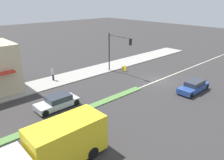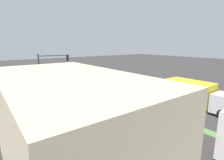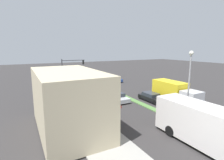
{
  "view_description": "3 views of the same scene",
  "coord_description": "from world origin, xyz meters",
  "px_view_note": "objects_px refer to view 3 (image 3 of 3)",
  "views": [
    {
      "loc": [
        -16.01,
        23.01,
        10.37
      ],
      "look_at": [
        0.0,
        8.36,
        2.2
      ],
      "focal_mm": 35.0,
      "sensor_mm": 36.0,
      "label": 1
    },
    {
      "loc": [
        13.99,
        27.18,
        7.04
      ],
      "look_at": [
        -1.92,
        6.21,
        1.61
      ],
      "focal_mm": 28.0,
      "sensor_mm": 36.0,
      "label": 2
    },
    {
      "loc": [
        14.65,
        35.49,
        7.67
      ],
      "look_at": [
        -0.46,
        7.09,
        1.86
      ],
      "focal_mm": 28.0,
      "sensor_mm": 36.0,
      "label": 3
    }
  ],
  "objects_px": {
    "city_bus": "(222,132)",
    "sedan_silver": "(117,97)",
    "suv_black": "(151,97)",
    "street_lamp": "(189,78)",
    "coupe_blue": "(115,79)",
    "warning_aframe_sign": "(70,84)",
    "pedestrian": "(64,95)",
    "traffic_signal_main": "(70,68)",
    "delivery_truck": "(174,92)"
  },
  "relations": [
    {
      "from": "street_lamp",
      "to": "delivery_truck",
      "type": "relative_size",
      "value": 0.98
    },
    {
      "from": "traffic_signal_main",
      "to": "pedestrian",
      "type": "height_order",
      "value": "traffic_signal_main"
    },
    {
      "from": "delivery_truck",
      "to": "city_bus",
      "type": "bearing_deg",
      "value": 56.83
    },
    {
      "from": "pedestrian",
      "to": "coupe_blue",
      "type": "xyz_separation_m",
      "value": [
        -14.28,
        -10.52,
        -0.35
      ]
    },
    {
      "from": "street_lamp",
      "to": "city_bus",
      "type": "bearing_deg",
      "value": 65.2
    },
    {
      "from": "pedestrian",
      "to": "sedan_silver",
      "type": "relative_size",
      "value": 0.38
    },
    {
      "from": "city_bus",
      "to": "pedestrian",
      "type": "bearing_deg",
      "value": -69.03
    },
    {
      "from": "delivery_truck",
      "to": "sedan_silver",
      "type": "bearing_deg",
      "value": -29.93
    },
    {
      "from": "traffic_signal_main",
      "to": "pedestrian",
      "type": "xyz_separation_m",
      "value": [
        3.16,
        8.42,
        -2.93
      ]
    },
    {
      "from": "warning_aframe_sign",
      "to": "delivery_truck",
      "type": "bearing_deg",
      "value": 122.1
    },
    {
      "from": "coupe_blue",
      "to": "sedan_silver",
      "type": "height_order",
      "value": "coupe_blue"
    },
    {
      "from": "street_lamp",
      "to": "coupe_blue",
      "type": "bearing_deg",
      "value": -101.66
    },
    {
      "from": "delivery_truck",
      "to": "coupe_blue",
      "type": "relative_size",
      "value": 1.64
    },
    {
      "from": "delivery_truck",
      "to": "sedan_silver",
      "type": "height_order",
      "value": "delivery_truck"
    },
    {
      "from": "warning_aframe_sign",
      "to": "city_bus",
      "type": "xyz_separation_m",
      "value": [
        -3.67,
        28.35,
        1.32
      ]
    },
    {
      "from": "coupe_blue",
      "to": "street_lamp",
      "type": "bearing_deg",
      "value": 78.34
    },
    {
      "from": "street_lamp",
      "to": "delivery_truck",
      "type": "xyz_separation_m",
      "value": [
        -5.0,
        -6.25,
        -3.31
      ]
    },
    {
      "from": "coupe_blue",
      "to": "suv_black",
      "type": "relative_size",
      "value": 1.09
    },
    {
      "from": "traffic_signal_main",
      "to": "street_lamp",
      "type": "xyz_separation_m",
      "value": [
        -6.12,
        22.14,
        0.88
      ]
    },
    {
      "from": "delivery_truck",
      "to": "warning_aframe_sign",
      "type": "bearing_deg",
      "value": -57.9
    },
    {
      "from": "traffic_signal_main",
      "to": "sedan_silver",
      "type": "height_order",
      "value": "traffic_signal_main"
    },
    {
      "from": "suv_black",
      "to": "street_lamp",
      "type": "bearing_deg",
      "value": 74.53
    },
    {
      "from": "coupe_blue",
      "to": "sedan_silver",
      "type": "distance_m",
      "value": 15.6
    },
    {
      "from": "city_bus",
      "to": "suv_black",
      "type": "height_order",
      "value": "city_bus"
    },
    {
      "from": "traffic_signal_main",
      "to": "city_bus",
      "type": "relative_size",
      "value": 0.51
    },
    {
      "from": "warning_aframe_sign",
      "to": "pedestrian",
      "type": "bearing_deg",
      "value": 70.94
    },
    {
      "from": "pedestrian",
      "to": "sedan_silver",
      "type": "bearing_deg",
      "value": 154.89
    },
    {
      "from": "delivery_truck",
      "to": "suv_black",
      "type": "distance_m",
      "value": 3.39
    },
    {
      "from": "pedestrian",
      "to": "city_bus",
      "type": "bearing_deg",
      "value": 110.97
    },
    {
      "from": "suv_black",
      "to": "delivery_truck",
      "type": "bearing_deg",
      "value": 148.79
    },
    {
      "from": "traffic_signal_main",
      "to": "warning_aframe_sign",
      "type": "distance_m",
      "value": 3.77
    },
    {
      "from": "warning_aframe_sign",
      "to": "coupe_blue",
      "type": "bearing_deg",
      "value": -176.59
    },
    {
      "from": "pedestrian",
      "to": "sedan_silver",
      "type": "distance_m",
      "value": 7.83
    },
    {
      "from": "traffic_signal_main",
      "to": "delivery_truck",
      "type": "height_order",
      "value": "traffic_signal_main"
    },
    {
      "from": "warning_aframe_sign",
      "to": "street_lamp",
      "type": "bearing_deg",
      "value": 103.98
    },
    {
      "from": "warning_aframe_sign",
      "to": "sedan_silver",
      "type": "distance_m",
      "value": 13.69
    },
    {
      "from": "traffic_signal_main",
      "to": "city_bus",
      "type": "bearing_deg",
      "value": 98.3
    },
    {
      "from": "street_lamp",
      "to": "sedan_silver",
      "type": "height_order",
      "value": "street_lamp"
    },
    {
      "from": "sedan_silver",
      "to": "warning_aframe_sign",
      "type": "bearing_deg",
      "value": -74.44
    },
    {
      "from": "coupe_blue",
      "to": "suv_black",
      "type": "xyz_separation_m",
      "value": [
        2.8,
        16.29,
        -0.03
      ]
    },
    {
      "from": "street_lamp",
      "to": "city_bus",
      "type": "distance_m",
      "value": 6.06
    },
    {
      "from": "traffic_signal_main",
      "to": "sedan_silver",
      "type": "relative_size",
      "value": 1.3
    },
    {
      "from": "street_lamp",
      "to": "warning_aframe_sign",
      "type": "xyz_separation_m",
      "value": [
        5.87,
        -23.59,
        -4.35
      ]
    },
    {
      "from": "street_lamp",
      "to": "city_bus",
      "type": "height_order",
      "value": "street_lamp"
    },
    {
      "from": "suv_black",
      "to": "sedan_silver",
      "type": "bearing_deg",
      "value": -29.09
    },
    {
      "from": "traffic_signal_main",
      "to": "delivery_truck",
      "type": "xyz_separation_m",
      "value": [
        -11.12,
        15.89,
        -2.43
      ]
    },
    {
      "from": "city_bus",
      "to": "sedan_silver",
      "type": "height_order",
      "value": "city_bus"
    },
    {
      "from": "sedan_silver",
      "to": "street_lamp",
      "type": "bearing_deg",
      "value": 101.95
    },
    {
      "from": "traffic_signal_main",
      "to": "pedestrian",
      "type": "bearing_deg",
      "value": 69.43
    },
    {
      "from": "traffic_signal_main",
      "to": "suv_black",
      "type": "bearing_deg",
      "value": 120.4
    }
  ]
}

